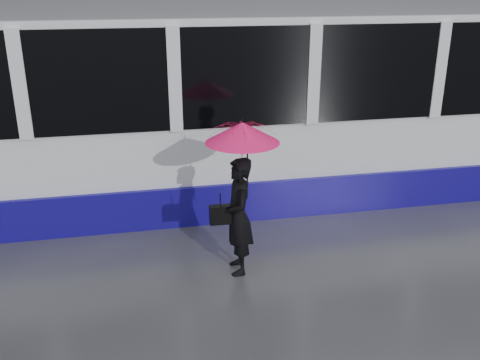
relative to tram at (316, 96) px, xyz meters
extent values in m
plane|color=#2F2F35|center=(-1.56, -2.50, -1.64)|extent=(90.00, 90.00, 0.00)
cube|color=#3F3D38|center=(-1.56, -0.72, -1.63)|extent=(34.00, 0.07, 0.02)
cube|color=#3F3D38|center=(-1.56, 0.72, -1.63)|extent=(34.00, 0.07, 0.02)
cube|color=white|center=(0.00, 0.00, -0.11)|extent=(24.00, 2.40, 2.95)
cube|color=#140B7D|center=(0.00, 0.00, -1.33)|extent=(24.00, 2.56, 0.62)
cube|color=black|center=(0.00, 0.00, 0.56)|extent=(23.00, 2.48, 1.40)
cube|color=#4F5156|center=(0.00, 0.00, 1.54)|extent=(23.60, 2.20, 0.35)
imported|color=black|center=(-1.91, -2.68, -0.89)|extent=(0.37, 0.56, 1.50)
imported|color=#FF1568|center=(-1.86, -2.68, -0.05)|extent=(0.84, 0.85, 0.75)
cone|color=#FF1568|center=(-1.86, -2.68, 0.18)|extent=(0.90, 0.90, 0.24)
cylinder|color=black|center=(-1.86, -2.68, 0.32)|extent=(0.01, 0.01, 0.06)
cylinder|color=black|center=(-1.80, -2.66, -0.34)|extent=(0.02, 0.02, 0.66)
cube|color=black|center=(-2.13, -2.66, -0.85)|extent=(0.27, 0.12, 0.23)
cylinder|color=black|center=(-2.13, -2.66, -0.64)|extent=(0.01, 0.01, 0.18)
camera|label=1|loc=(-3.13, -8.56, 1.85)|focal=40.00mm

